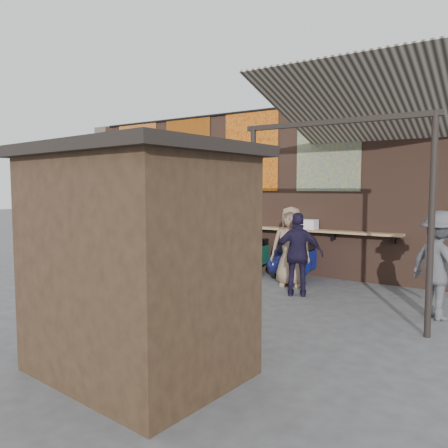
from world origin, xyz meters
name	(u,v)px	position (x,y,z in m)	size (l,w,h in m)	color
ground	(180,286)	(0.00, 0.00, 0.00)	(70.00, 70.00, 0.00)	#474749
brick_wall	(245,191)	(0.00, 2.70, 2.00)	(10.00, 0.40, 4.00)	brown
pier_left	(107,190)	(-5.20, 2.70, 2.00)	(0.50, 0.50, 4.00)	#4C4238
eating_counter	(237,226)	(0.00, 2.33, 1.10)	(8.00, 0.32, 0.05)	#9E7A51
shelf_box	(305,224)	(1.85, 2.30, 1.24)	(0.55, 0.30, 0.23)	white
tapestry_redgold	(138,157)	(-3.60, 2.48, 3.00)	(1.50, 0.02, 2.00)	maroon
tapestry_sun	(188,154)	(-1.70, 2.48, 3.00)	(1.50, 0.02, 2.00)	orange
tapestry_orange	(251,151)	(0.30, 2.48, 3.00)	(1.50, 0.02, 2.00)	orange
tapestry_multi	(328,147)	(2.30, 2.48, 3.00)	(1.50, 0.02, 2.00)	navy
hang_rail	(241,112)	(0.00, 2.47, 3.98)	(0.06, 0.06, 9.50)	black
scooter_stool_0	(143,246)	(-3.01, 2.05, 0.41)	(0.39, 0.87, 0.82)	black
scooter_stool_1	(158,249)	(-2.39, 1.97, 0.36)	(0.34, 0.76, 0.72)	#13620E
scooter_stool_2	(178,250)	(-1.69, 1.99, 0.39)	(0.37, 0.81, 0.77)	navy
scooter_stool_3	(194,251)	(-1.13, 1.98, 0.42)	(0.40, 0.88, 0.84)	#0F4E1F
scooter_stool_4	(215,254)	(-0.49, 2.04, 0.37)	(0.35, 0.78, 0.74)	navy
scooter_stool_5	(234,257)	(0.14, 1.95, 0.38)	(0.36, 0.80, 0.76)	#B50D29
scooter_stool_6	(256,257)	(0.74, 1.97, 0.42)	(0.40, 0.88, 0.84)	#1B6E54
scooter_stool_7	(281,261)	(1.37, 2.04, 0.37)	(0.35, 0.78, 0.74)	#131647
scooter_stool_8	(304,262)	(1.96, 2.00, 0.41)	(0.39, 0.86, 0.81)	navy
diner_left	(182,231)	(-1.54, 2.00, 0.93)	(0.68, 0.44, 1.86)	#98B5DD
diner_right	(181,237)	(-1.40, 1.78, 0.79)	(0.77, 0.60, 1.57)	#2C2224
shopper_navy	(298,254)	(2.43, 0.59, 0.80)	(0.94, 0.39, 1.61)	black
shopper_grey	(440,265)	(4.90, 0.44, 0.86)	(1.11, 0.64, 1.72)	#4F4E53
shopper_tan	(291,246)	(1.95, 1.29, 0.84)	(0.82, 0.54, 1.69)	#8B7058
market_stall	(137,267)	(2.33, -3.64, 1.21)	(2.23, 1.67, 2.41)	black
stall_roof	(135,152)	(2.33, -3.64, 2.47)	(2.50, 1.92, 0.12)	black
stall_sign	(190,214)	(2.42, -2.78, 1.75)	(1.20, 0.04, 0.50)	gold
stall_shelf	(190,282)	(2.42, -2.78, 0.88)	(1.85, 0.10, 0.06)	#473321
awning_canvas	(363,106)	(3.50, 0.90, 3.55)	(3.20, 3.40, 0.03)	beige
awning_ledger	(385,98)	(3.50, 2.49, 3.95)	(3.30, 0.08, 0.12)	#33261C
awning_header	(334,122)	(3.50, -0.60, 3.08)	(3.00, 0.08, 0.08)	black
awning_post_left	(253,219)	(2.10, -0.60, 1.55)	(0.09, 0.09, 3.10)	black
awning_post_right	(431,227)	(4.90, -0.60, 1.55)	(0.09, 0.09, 3.10)	black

